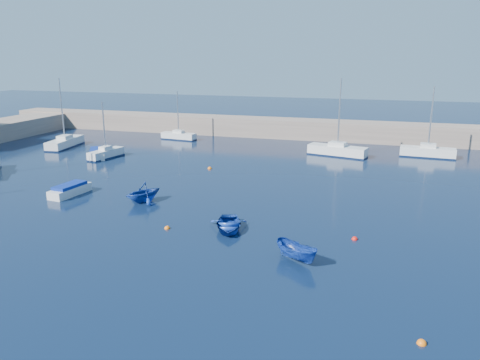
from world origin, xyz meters
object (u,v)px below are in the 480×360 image
(motorboat_1, at_px, (70,190))
(motorboat_2, at_px, (97,153))
(sailboat_7, at_px, (428,152))
(dinghy_center, at_px, (228,225))
(sailboat_6, at_px, (337,150))
(dinghy_right, at_px, (297,252))
(sailboat_3, at_px, (106,153))
(sailboat_4, at_px, (65,142))
(dinghy_left, at_px, (143,192))
(sailboat_5, at_px, (179,136))

(motorboat_1, distance_m, motorboat_2, 15.37)
(sailboat_7, xyz_separation_m, dinghy_center, (-15.00, -29.30, -0.26))
(sailboat_6, height_order, sailboat_7, sailboat_6)
(motorboat_1, height_order, motorboat_2, motorboat_2)
(motorboat_1, bearing_deg, sailboat_6, 55.14)
(sailboat_6, distance_m, dinghy_right, 30.61)
(motorboat_2, xyz_separation_m, dinghy_right, (27.54, -21.54, 0.12))
(motorboat_2, height_order, dinghy_center, motorboat_2)
(sailboat_3, distance_m, motorboat_2, 1.24)
(sailboat_3, xyz_separation_m, dinghy_center, (20.91, -17.81, -0.17))
(sailboat_4, height_order, dinghy_left, sailboat_4)
(sailboat_3, distance_m, sailboat_5, 14.03)
(sailboat_6, xyz_separation_m, dinghy_left, (-13.43, -22.95, 0.18))
(sailboat_7, bearing_deg, dinghy_left, 140.71)
(motorboat_1, height_order, dinghy_right, dinghy_right)
(sailboat_5, distance_m, dinghy_right, 42.11)
(sailboat_3, relative_size, motorboat_1, 1.59)
(sailboat_5, relative_size, motorboat_2, 1.38)
(sailboat_3, relative_size, motorboat_2, 1.32)
(sailboat_6, bearing_deg, sailboat_7, -63.74)
(sailboat_7, xyz_separation_m, motorboat_2, (-37.13, -11.39, -0.18))
(sailboat_3, bearing_deg, sailboat_5, 87.87)
(sailboat_4, bearing_deg, motorboat_2, -35.87)
(dinghy_center, bearing_deg, motorboat_1, 148.58)
(dinghy_center, bearing_deg, motorboat_2, 123.82)
(motorboat_2, distance_m, dinghy_left, 19.35)
(sailboat_6, distance_m, motorboat_2, 28.39)
(sailboat_4, xyz_separation_m, sailboat_7, (44.68, 7.23, 0.03))
(sailboat_5, distance_m, sailboat_6, 23.04)
(sailboat_3, bearing_deg, sailboat_4, 164.68)
(dinghy_left, bearing_deg, sailboat_6, 88.76)
(dinghy_left, bearing_deg, sailboat_5, 137.55)
(dinghy_left, relative_size, dinghy_right, 1.05)
(sailboat_3, relative_size, sailboat_5, 0.96)
(motorboat_1, bearing_deg, sailboat_3, 117.49)
(sailboat_4, distance_m, motorboat_1, 22.89)
(sailboat_4, xyz_separation_m, dinghy_right, (35.08, -25.70, -0.03))
(sailboat_5, height_order, dinghy_center, sailboat_5)
(sailboat_5, xyz_separation_m, dinghy_right, (23.23, -35.13, 0.04))
(sailboat_5, bearing_deg, dinghy_left, -154.58)
(sailboat_4, relative_size, sailboat_7, 1.08)
(sailboat_6, xyz_separation_m, dinghy_right, (0.63, -30.61, -0.07))
(sailboat_7, xyz_separation_m, dinghy_left, (-23.65, -25.27, 0.19))
(motorboat_1, bearing_deg, dinghy_center, -7.47)
(motorboat_2, bearing_deg, sailboat_3, -36.80)
(sailboat_5, xyz_separation_m, motorboat_1, (2.16, -27.53, -0.09))
(motorboat_1, xyz_separation_m, dinghy_center, (15.66, -3.97, -0.07))
(sailboat_4, relative_size, dinghy_right, 2.93)
(sailboat_4, distance_m, motorboat_2, 8.62)
(sailboat_7, bearing_deg, motorboat_1, 133.37)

